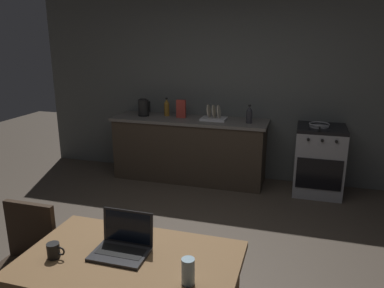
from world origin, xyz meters
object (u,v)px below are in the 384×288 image
Objects in this scene: drinking_glass at (188,271)px; dining_table at (130,271)px; frying_pan at (319,125)px; cereal_box at (181,109)px; laptop at (122,245)px; bottle_b at (167,107)px; chair at (24,261)px; bottle at (249,115)px; electric_kettle at (144,108)px; coffee_mug at (54,251)px; stove_oven at (319,160)px; dish_rack at (214,117)px.

dining_table is at bearing 163.20° from drinking_glass.
frying_pan is 1.71× the size of cereal_box.
laptop is 3.35m from bottle_b.
chair is at bearing -87.75° from bottle_b.
laptop is 3.11m from bottle.
electric_kettle reaches higher than dining_table.
chair is at bearing -81.76° from electric_kettle.
bottle reaches higher than laptop.
coffee_mug is at bearing -156.84° from laptop.
drinking_glass is at bearing -102.36° from frying_pan.
stove_oven is 3.38m from laptop.
laptop is at bearing -95.36° from bottle.
drinking_glass is (0.38, -0.12, 0.15)m from dining_table.
stove_oven is at bearing 67.26° from laptop.
electric_kettle is 0.33m from bottle_b.
laptop is 0.94× the size of dish_rack.
bottle reaches higher than dish_rack.
electric_kettle is 0.98× the size of cereal_box.
laptop reaches higher than frying_pan.
laptop is at bearing 24.87° from coffee_mug.
frying_pan is (-0.04, -0.03, 0.47)m from stove_oven.
bottle is (1.52, -0.05, -0.01)m from electric_kettle.
dining_table is 3.17m from bottle.
dish_rack reaches higher than dining_table.
electric_kettle reaches higher than coffee_mug.
dining_table is at bearing -109.22° from frying_pan.
coffee_mug is at bearing 179.62° from drinking_glass.
laptop is (-0.07, 0.05, 0.13)m from dining_table.
bottle is 0.71× the size of dish_rack.
chair is 6.39× the size of drinking_glass.
dining_table is 4.95× the size of cereal_box.
bottle is at bearing -4.17° from cereal_box.
laptop is at bearing -78.02° from cereal_box.
stove_oven is 2.77× the size of laptop.
dish_rack is (-0.26, 3.19, 0.25)m from dining_table.
electric_kettle is 2.22× the size of coffee_mug.
bottle is at bearing 85.95° from dining_table.
bottle is (0.29, 3.09, 0.19)m from laptop.
electric_kettle is at bearing 109.64° from laptop.
dining_table is 4.77× the size of bottle_b.
laptop is at bearing -68.65° from electric_kettle.
stove_oven is 1.96m from cereal_box.
coffee_mug is 0.43× the size of bottle_b.
frying_pan reaches higher than stove_oven.
bottle_b is at bearing 173.80° from bottle.
bottle is at bearing -177.03° from stove_oven.
chair is 3.62× the size of electric_kettle.
cereal_box reaches higher than drinking_glass.
laptop reaches higher than dining_table.
drinking_glass is at bearing -16.80° from dining_table.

